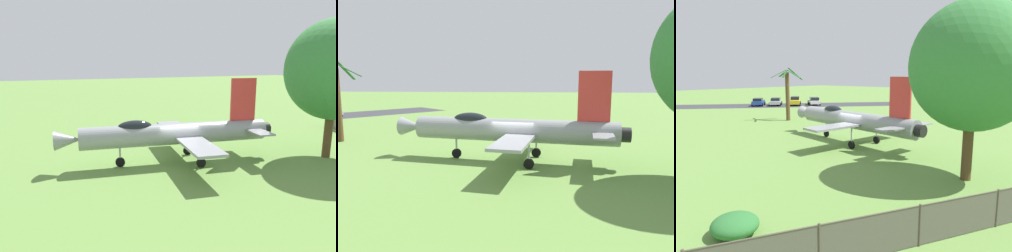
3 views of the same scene
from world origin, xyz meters
TOP-DOWN VIEW (x-y plane):
  - ground_plane at (0.00, 0.00)m, footprint 200.00×200.00m
  - display_jet at (0.05, 0.32)m, footprint 9.81×14.26m
  - palm_tree at (5.07, 14.31)m, footprint 3.97×3.84m
  - info_plaque at (6.34, -1.31)m, footprint 0.54×0.68m

SIDE VIEW (x-z plane):
  - ground_plane at x=0.00m, z-range 0.00..0.00m
  - info_plaque at x=6.34m, z-range 0.28..1.43m
  - display_jet at x=0.05m, z-range -0.75..4.73m
  - palm_tree at x=5.07m, z-range -0.01..6.42m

